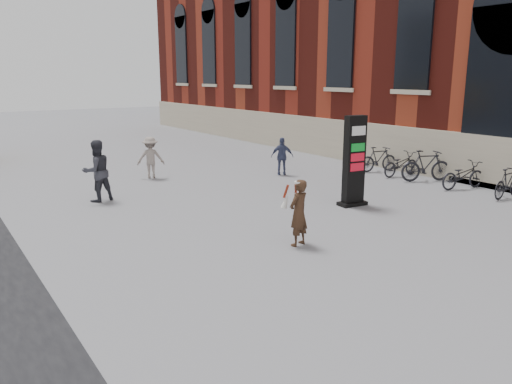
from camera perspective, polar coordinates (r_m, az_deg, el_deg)
ground at (r=11.72m, az=2.03°, el=-5.64°), size 100.00×100.00×0.00m
info_pylon at (r=14.90m, az=11.15°, el=3.47°), size 0.89×0.52×2.66m
woman at (r=11.27m, az=4.85°, el=-2.28°), size 0.68×0.64×1.53m
pedestrian_a at (r=15.95m, az=-17.73°, el=2.31°), size 1.04×0.88×1.89m
pedestrian_b at (r=19.13m, az=-11.96°, el=3.87°), size 1.15×0.93×1.56m
pedestrian_c at (r=19.34m, az=3.01°, el=4.09°), size 0.89×0.80×1.46m
bike_3 at (r=17.57m, az=26.84°, el=0.92°), size 1.63×0.56×0.96m
bike_4 at (r=18.36m, az=22.58°, el=1.79°), size 1.89×0.96×0.95m
bike_5 at (r=19.19m, az=18.86°, el=2.86°), size 1.97×1.27×1.15m
bike_6 at (r=19.91m, az=16.22°, el=3.08°), size 1.79×0.67×0.93m
bike_7 at (r=20.63m, az=13.81°, el=3.67°), size 1.75×0.83×1.01m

